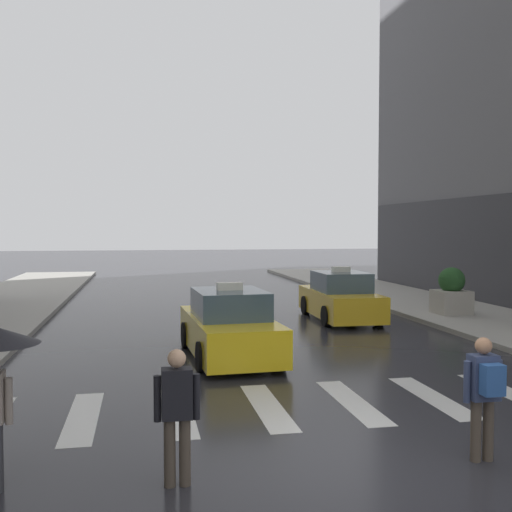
{
  "coord_description": "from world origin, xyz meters",
  "views": [
    {
      "loc": [
        -2.88,
        -6.96,
        3.08
      ],
      "look_at": [
        -0.01,
        8.0,
        2.38
      ],
      "focal_mm": 41.8,
      "sensor_mm": 36.0,
      "label": 1
    }
  ],
  "objects_px": {
    "pedestrian_plain_coat": "(177,408)",
    "planter_mid_block": "(451,293)",
    "taxi_second": "(340,298)",
    "pedestrian_with_backpack": "(484,389)",
    "taxi_lead": "(229,327)"
  },
  "relations": [
    {
      "from": "pedestrian_plain_coat",
      "to": "planter_mid_block",
      "type": "relative_size",
      "value": 1.03
    },
    {
      "from": "taxi_second",
      "to": "pedestrian_with_backpack",
      "type": "height_order",
      "value": "taxi_second"
    },
    {
      "from": "taxi_second",
      "to": "taxi_lead",
      "type": "bearing_deg",
      "value": -131.43
    },
    {
      "from": "taxi_second",
      "to": "pedestrian_with_backpack",
      "type": "bearing_deg",
      "value": -100.16
    },
    {
      "from": "planter_mid_block",
      "to": "pedestrian_with_backpack",
      "type": "bearing_deg",
      "value": -117.28
    },
    {
      "from": "taxi_second",
      "to": "pedestrian_plain_coat",
      "type": "distance_m",
      "value": 13.62
    },
    {
      "from": "taxi_lead",
      "to": "taxi_second",
      "type": "distance_m",
      "value": 6.88
    },
    {
      "from": "taxi_lead",
      "to": "pedestrian_plain_coat",
      "type": "distance_m",
      "value": 7.17
    },
    {
      "from": "pedestrian_with_backpack",
      "to": "pedestrian_plain_coat",
      "type": "relative_size",
      "value": 1.0
    },
    {
      "from": "taxi_lead",
      "to": "pedestrian_plain_coat",
      "type": "relative_size",
      "value": 2.8
    },
    {
      "from": "planter_mid_block",
      "to": "pedestrian_plain_coat",
      "type": "bearing_deg",
      "value": -130.61
    },
    {
      "from": "pedestrian_plain_coat",
      "to": "taxi_second",
      "type": "bearing_deg",
      "value": 62.96
    },
    {
      "from": "planter_mid_block",
      "to": "taxi_lead",
      "type": "bearing_deg",
      "value": -150.43
    },
    {
      "from": "planter_mid_block",
      "to": "taxi_second",
      "type": "bearing_deg",
      "value": 174.74
    },
    {
      "from": "pedestrian_with_backpack",
      "to": "planter_mid_block",
      "type": "bearing_deg",
      "value": 62.72
    }
  ]
}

